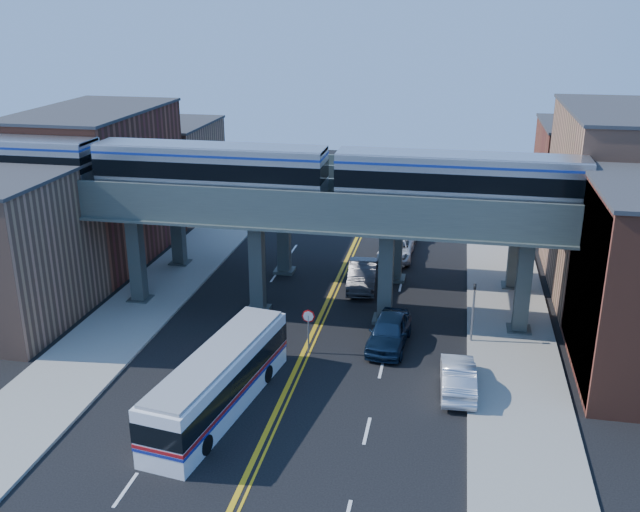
# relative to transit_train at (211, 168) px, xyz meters

# --- Properties ---
(ground) EXTENTS (120.00, 120.00, 0.00)m
(ground) POSITION_rel_transit_train_xyz_m (6.70, -8.00, -9.11)
(ground) COLOR black
(ground) RESTS_ON ground
(sidewalk_west) EXTENTS (5.00, 70.00, 0.16)m
(sidewalk_west) POSITION_rel_transit_train_xyz_m (-4.80, 2.00, -9.03)
(sidewalk_west) COLOR gray
(sidewalk_west) RESTS_ON ground
(sidewalk_east) EXTENTS (5.00, 70.00, 0.16)m
(sidewalk_east) POSITION_rel_transit_train_xyz_m (18.20, 2.00, -9.03)
(sidewalk_east) COLOR gray
(sidewalk_east) RESTS_ON ground
(building_west_a) EXTENTS (8.00, 10.00, 9.00)m
(building_west_a) POSITION_rel_transit_train_xyz_m (-11.80, -4.00, -4.61)
(building_west_a) COLOR #9F6C52
(building_west_a) RESTS_ON ground
(building_west_b) EXTENTS (8.00, 14.00, 11.00)m
(building_west_b) POSITION_rel_transit_train_xyz_m (-11.80, 8.00, -3.61)
(building_west_b) COLOR brown
(building_west_b) RESTS_ON ground
(building_west_c) EXTENTS (8.00, 10.00, 8.00)m
(building_west_c) POSITION_rel_transit_train_xyz_m (-11.80, 21.00, -5.11)
(building_west_c) COLOR #9F6C52
(building_west_c) RESTS_ON ground
(building_east_b) EXTENTS (8.00, 14.00, 12.00)m
(building_east_b) POSITION_rel_transit_train_xyz_m (25.20, 8.00, -3.11)
(building_east_b) COLOR #9F6C52
(building_east_b) RESTS_ON ground
(building_east_c) EXTENTS (8.00, 10.00, 9.00)m
(building_east_c) POSITION_rel_transit_train_xyz_m (25.20, 21.00, -4.61)
(building_east_c) COLOR brown
(building_east_c) RESTS_ON ground
(mural_panel) EXTENTS (0.10, 9.50, 9.50)m
(mural_panel) POSITION_rel_transit_train_xyz_m (21.25, -4.00, -4.36)
(mural_panel) COLOR teal
(mural_panel) RESTS_ON ground
(elevated_viaduct_near) EXTENTS (52.00, 3.60, 7.40)m
(elevated_viaduct_near) POSITION_rel_transit_train_xyz_m (6.70, 0.00, -2.64)
(elevated_viaduct_near) COLOR #3A4343
(elevated_viaduct_near) RESTS_ON ground
(elevated_viaduct_far) EXTENTS (52.00, 3.60, 7.40)m
(elevated_viaduct_far) POSITION_rel_transit_train_xyz_m (6.70, 7.00, -2.64)
(elevated_viaduct_far) COLOR #3A4343
(elevated_viaduct_far) RESTS_ON ground
(transit_train) EXTENTS (43.24, 2.71, 3.15)m
(transit_train) POSITION_rel_transit_train_xyz_m (0.00, 0.00, 0.00)
(transit_train) COLOR black
(transit_train) RESTS_ON elevated_viaduct_near
(stop_sign) EXTENTS (0.76, 0.09, 2.63)m
(stop_sign) POSITION_rel_transit_train_xyz_m (7.00, -5.00, -7.35)
(stop_sign) COLOR slate
(stop_sign) RESTS_ON ground
(traffic_signal) EXTENTS (0.15, 0.18, 4.10)m
(traffic_signal) POSITION_rel_transit_train_xyz_m (15.90, -2.00, -6.81)
(traffic_signal) COLOR slate
(traffic_signal) RESTS_ON ground
(transit_bus) EXTENTS (4.09, 11.29, 2.84)m
(transit_bus) POSITION_rel_transit_train_xyz_m (3.99, -11.42, -7.65)
(transit_bus) COLOR white
(transit_bus) RESTS_ON ground
(car_lane_a) EXTENTS (2.45, 5.36, 1.78)m
(car_lane_a) POSITION_rel_transit_train_xyz_m (11.30, -3.25, -8.22)
(car_lane_a) COLOR #0E1D33
(car_lane_a) RESTS_ON ground
(car_lane_b) EXTENTS (2.24, 5.47, 1.76)m
(car_lane_b) POSITION_rel_transit_train_xyz_m (8.63, 5.21, -8.23)
(car_lane_b) COLOR #323235
(car_lane_b) RESTS_ON ground
(car_lane_c) EXTENTS (2.51, 5.39, 1.49)m
(car_lane_c) POSITION_rel_transit_train_xyz_m (10.33, 11.52, -8.36)
(car_lane_c) COLOR silver
(car_lane_c) RESTS_ON ground
(car_lane_d) EXTENTS (3.03, 5.90, 1.64)m
(car_lane_d) POSITION_rel_transit_train_xyz_m (10.69, 16.16, -8.29)
(car_lane_d) COLOR silver
(car_lane_d) RESTS_ON ground
(car_parked_curb) EXTENTS (1.89, 4.87, 1.58)m
(car_parked_curb) POSITION_rel_transit_train_xyz_m (15.20, -7.60, -8.32)
(car_parked_curb) COLOR #B7B7BC
(car_parked_curb) RESTS_ON ground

